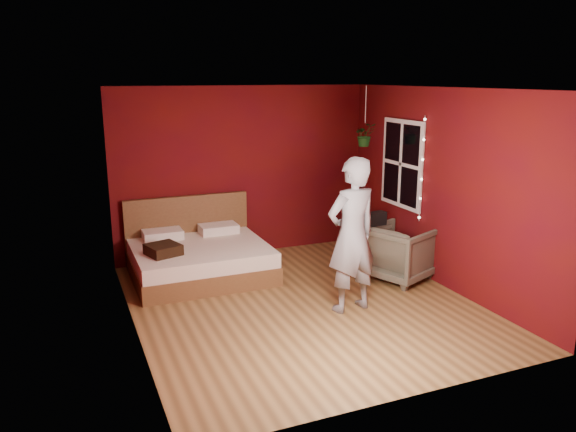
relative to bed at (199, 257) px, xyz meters
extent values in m
plane|color=olive|center=(0.92, -1.50, -0.26)|extent=(4.50, 4.50, 0.00)
cube|color=#580F09|center=(0.92, 0.76, 1.04)|extent=(4.00, 0.02, 2.60)
cube|color=#580F09|center=(0.92, -3.76, 1.04)|extent=(4.00, 0.02, 2.60)
cube|color=#580F09|center=(-1.09, -1.50, 1.04)|extent=(0.02, 4.50, 2.60)
cube|color=#580F09|center=(2.93, -1.50, 1.04)|extent=(0.02, 4.50, 2.60)
cube|color=white|center=(0.92, -1.50, 2.35)|extent=(4.00, 4.50, 0.02)
cube|color=white|center=(2.89, -0.60, 1.24)|extent=(0.04, 0.97, 1.27)
cube|color=black|center=(2.88, -0.60, 1.24)|extent=(0.02, 0.85, 1.15)
cube|color=white|center=(2.87, -0.60, 1.24)|extent=(0.03, 0.05, 1.15)
cube|color=white|center=(2.87, -0.60, 1.24)|extent=(0.03, 0.85, 0.05)
cylinder|color=silver|center=(2.86, -1.13, 1.24)|extent=(0.01, 0.01, 1.45)
sphere|color=#FFF2CC|center=(2.86, -1.13, 0.56)|extent=(0.04, 0.04, 0.04)
sphere|color=#FFF2CC|center=(2.86, -1.13, 0.83)|extent=(0.04, 0.04, 0.04)
sphere|color=#FFF2CC|center=(2.86, -1.13, 1.10)|extent=(0.04, 0.04, 0.04)
sphere|color=#FFF2CC|center=(2.86, -1.13, 1.37)|extent=(0.04, 0.04, 0.04)
sphere|color=#FFF2CC|center=(2.86, -1.13, 1.64)|extent=(0.04, 0.04, 0.04)
sphere|color=#FFF2CC|center=(2.86, -1.13, 1.91)|extent=(0.04, 0.04, 0.04)
cube|color=brown|center=(0.00, -0.09, -0.13)|extent=(1.84, 1.57, 0.26)
cube|color=white|center=(0.00, -0.09, 0.10)|extent=(1.80, 1.53, 0.20)
cube|color=brown|center=(0.00, 0.66, 0.24)|extent=(1.84, 0.07, 1.01)
cube|color=white|center=(-0.41, 0.44, 0.26)|extent=(0.55, 0.35, 0.13)
cube|color=white|center=(0.41, 0.44, 0.26)|extent=(0.55, 0.35, 0.13)
imported|color=slate|center=(1.38, -1.87, 0.66)|extent=(0.74, 0.54, 1.85)
imported|color=#625F4D|center=(2.52, -1.20, 0.11)|extent=(1.08, 1.07, 0.76)
cube|color=black|center=(2.24, -1.02, 0.58)|extent=(0.27, 0.15, 0.18)
cube|color=black|center=(-0.54, -0.30, 0.27)|extent=(0.49, 0.49, 0.14)
cylinder|color=silver|center=(2.48, -0.22, 2.07)|extent=(0.01, 0.01, 0.53)
imported|color=#194F16|center=(2.48, -0.22, 1.63)|extent=(0.34, 0.30, 0.34)
camera|label=1|loc=(-1.72, -7.40, 2.48)|focal=35.00mm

